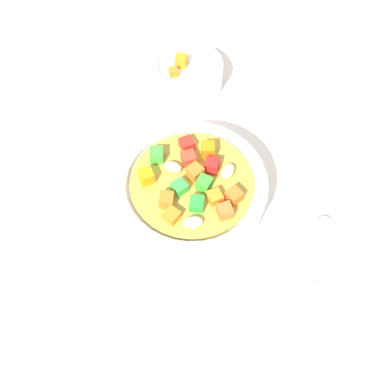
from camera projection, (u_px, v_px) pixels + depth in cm
name	position (u px, v px, depth cm)	size (l,w,h in cm)	color
ground_plane	(192.00, 207.00, 50.37)	(140.00, 140.00, 2.00)	silver
soup_bowl_main	(192.00, 190.00, 47.24)	(15.40, 15.40, 5.82)	white
spoon	(318.00, 266.00, 45.32)	(4.24, 18.40, 1.08)	silver
side_bowl_small	(188.00, 74.00, 56.59)	(8.57, 8.57, 4.63)	white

